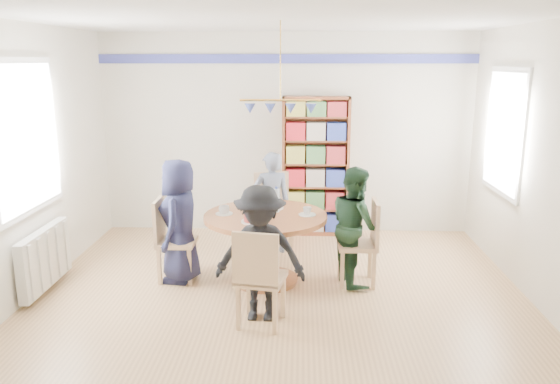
{
  "coord_description": "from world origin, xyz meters",
  "views": [
    {
      "loc": [
        0.21,
        -4.89,
        2.33
      ],
      "look_at": [
        0.0,
        0.4,
        1.05
      ],
      "focal_mm": 35.0,
      "sensor_mm": 36.0,
      "label": 1
    }
  ],
  "objects_px": {
    "chair_far": "(273,209)",
    "bookshelf": "(315,168)",
    "dining_table": "(266,232)",
    "person_far": "(271,203)",
    "chair_near": "(259,274)",
    "radiator": "(45,258)",
    "person_near": "(260,254)",
    "chair_right": "(365,239)",
    "chair_left": "(169,236)",
    "person_left": "(180,221)",
    "person_right": "(355,226)"
  },
  "relations": [
    {
      "from": "chair_far",
      "to": "bookshelf",
      "type": "distance_m",
      "value": 0.98
    },
    {
      "from": "dining_table",
      "to": "person_far",
      "type": "distance_m",
      "value": 0.93
    },
    {
      "from": "dining_table",
      "to": "chair_far",
      "type": "bearing_deg",
      "value": 88.64
    },
    {
      "from": "chair_near",
      "to": "bookshelf",
      "type": "xyz_separation_m",
      "value": [
        0.55,
        2.77,
        0.42
      ]
    },
    {
      "from": "chair_far",
      "to": "chair_near",
      "type": "relative_size",
      "value": 1.07
    },
    {
      "from": "bookshelf",
      "to": "radiator",
      "type": "bearing_deg",
      "value": -144.09
    },
    {
      "from": "chair_far",
      "to": "chair_near",
      "type": "xyz_separation_m",
      "value": [
        -0.01,
        -2.04,
        -0.04
      ]
    },
    {
      "from": "person_near",
      "to": "bookshelf",
      "type": "bearing_deg",
      "value": 81.68
    },
    {
      "from": "chair_right",
      "to": "chair_near",
      "type": "bearing_deg",
      "value": -134.74
    },
    {
      "from": "dining_table",
      "to": "person_far",
      "type": "xyz_separation_m",
      "value": [
        0.01,
        0.93,
        0.08
      ]
    },
    {
      "from": "person_far",
      "to": "person_near",
      "type": "xyz_separation_m",
      "value": [
        -0.0,
        -1.81,
        -0.0
      ]
    },
    {
      "from": "person_far",
      "to": "chair_left",
      "type": "bearing_deg",
      "value": 27.96
    },
    {
      "from": "chair_left",
      "to": "chair_near",
      "type": "height_order",
      "value": "chair_near"
    },
    {
      "from": "person_left",
      "to": "person_far",
      "type": "bearing_deg",
      "value": 138.9
    },
    {
      "from": "chair_far",
      "to": "bookshelf",
      "type": "xyz_separation_m",
      "value": [
        0.54,
        0.73,
        0.38
      ]
    },
    {
      "from": "chair_left",
      "to": "person_far",
      "type": "bearing_deg",
      "value": 41.05
    },
    {
      "from": "person_near",
      "to": "chair_left",
      "type": "bearing_deg",
      "value": 143.25
    },
    {
      "from": "radiator",
      "to": "person_left",
      "type": "height_order",
      "value": "person_left"
    },
    {
      "from": "chair_far",
      "to": "person_left",
      "type": "relative_size",
      "value": 0.74
    },
    {
      "from": "chair_right",
      "to": "person_left",
      "type": "relative_size",
      "value": 0.68
    },
    {
      "from": "person_left",
      "to": "person_near",
      "type": "relative_size",
      "value": 1.05
    },
    {
      "from": "chair_far",
      "to": "person_far",
      "type": "height_order",
      "value": "person_far"
    },
    {
      "from": "radiator",
      "to": "person_far",
      "type": "height_order",
      "value": "person_far"
    },
    {
      "from": "chair_left",
      "to": "chair_right",
      "type": "bearing_deg",
      "value": -0.74
    },
    {
      "from": "chair_left",
      "to": "bookshelf",
      "type": "bearing_deg",
      "value": 46.71
    },
    {
      "from": "chair_right",
      "to": "person_far",
      "type": "relative_size",
      "value": 0.72
    },
    {
      "from": "dining_table",
      "to": "chair_near",
      "type": "height_order",
      "value": "chair_near"
    },
    {
      "from": "dining_table",
      "to": "person_left",
      "type": "xyz_separation_m",
      "value": [
        -0.92,
        0.01,
        0.11
      ]
    },
    {
      "from": "radiator",
      "to": "chair_far",
      "type": "height_order",
      "value": "chair_far"
    },
    {
      "from": "person_far",
      "to": "bookshelf",
      "type": "relative_size",
      "value": 0.68
    },
    {
      "from": "dining_table",
      "to": "chair_near",
      "type": "relative_size",
      "value": 1.41
    },
    {
      "from": "chair_left",
      "to": "chair_near",
      "type": "xyz_separation_m",
      "value": [
        1.05,
        -1.07,
        0.01
      ]
    },
    {
      "from": "chair_far",
      "to": "person_left",
      "type": "distance_m",
      "value": 1.36
    },
    {
      "from": "chair_left",
      "to": "person_left",
      "type": "xyz_separation_m",
      "value": [
        0.12,
        -0.01,
        0.17
      ]
    },
    {
      "from": "radiator",
      "to": "chair_near",
      "type": "distance_m",
      "value": 2.38
    },
    {
      "from": "bookshelf",
      "to": "chair_left",
      "type": "bearing_deg",
      "value": -133.29
    },
    {
      "from": "dining_table",
      "to": "person_right",
      "type": "xyz_separation_m",
      "value": [
        0.95,
        0.02,
        0.08
      ]
    },
    {
      "from": "person_left",
      "to": "radiator",
      "type": "bearing_deg",
      "value": -71.66
    },
    {
      "from": "radiator",
      "to": "bookshelf",
      "type": "bearing_deg",
      "value": 35.91
    },
    {
      "from": "person_left",
      "to": "person_near",
      "type": "height_order",
      "value": "person_left"
    },
    {
      "from": "person_left",
      "to": "person_near",
      "type": "bearing_deg",
      "value": 50.46
    },
    {
      "from": "chair_right",
      "to": "person_right",
      "type": "xyz_separation_m",
      "value": [
        -0.1,
        0.03,
        0.13
      ]
    },
    {
      "from": "radiator",
      "to": "chair_left",
      "type": "relative_size",
      "value": 1.11
    },
    {
      "from": "bookshelf",
      "to": "person_left",
      "type": "bearing_deg",
      "value": -130.97
    },
    {
      "from": "radiator",
      "to": "bookshelf",
      "type": "distance_m",
      "value": 3.52
    },
    {
      "from": "dining_table",
      "to": "chair_left",
      "type": "relative_size",
      "value": 1.44
    },
    {
      "from": "radiator",
      "to": "person_right",
      "type": "height_order",
      "value": "person_right"
    },
    {
      "from": "chair_near",
      "to": "person_right",
      "type": "height_order",
      "value": "person_right"
    },
    {
      "from": "chair_right",
      "to": "bookshelf",
      "type": "height_order",
      "value": "bookshelf"
    },
    {
      "from": "person_far",
      "to": "bookshelf",
      "type": "height_order",
      "value": "bookshelf"
    }
  ]
}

